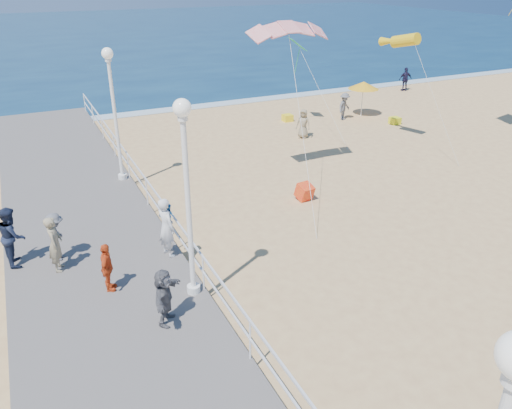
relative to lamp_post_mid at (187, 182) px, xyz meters
name	(u,v)px	position (x,y,z in m)	size (l,w,h in m)	color
ground	(354,259)	(5.35, 0.00, -3.66)	(160.00, 160.00, 0.00)	tan
ocean	(75,36)	(5.35, 65.00, -3.65)	(160.00, 90.00, 0.05)	#0B2A47
surf_line	(168,110)	(5.35, 20.50, -3.63)	(160.00, 1.20, 0.04)	silver
boardwalk	(115,319)	(-2.15, 0.00, -3.46)	(5.00, 44.00, 0.40)	slate
railing	(203,263)	(0.30, 0.00, -2.41)	(0.05, 42.00, 0.55)	white
lamp_post_mid	(187,182)	(0.00, 0.00, 0.00)	(0.44, 0.44, 5.32)	white
lamp_post_far	(113,102)	(0.00, 9.00, 0.00)	(0.44, 0.44, 5.32)	white
woman_holding_toddler	(166,227)	(-0.05, 2.20, -2.31)	(0.69, 0.45, 1.90)	silver
toddler_held	(169,216)	(0.10, 2.35, -2.02)	(0.38, 0.30, 0.78)	#3583C8
spectator_2	(56,237)	(-3.09, 3.40, -2.50)	(0.98, 0.56, 1.52)	#595A5E
spectator_3	(107,268)	(-2.03, 1.10, -2.55)	(0.83, 0.35, 1.41)	#CE4519
spectator_5	(164,297)	(-1.03, -0.91, -2.51)	(1.39, 0.44, 1.50)	#56555A
spectator_6	(55,244)	(-3.17, 2.79, -2.41)	(0.62, 0.41, 1.70)	gray
spectator_7	(12,236)	(-4.25, 3.73, -2.36)	(0.88, 0.68, 1.81)	#192138
beach_walker_a	(344,106)	(14.44, 13.70, -2.84)	(1.05, 0.61, 1.63)	slate
beach_walker_b	(405,79)	(23.18, 18.35, -2.80)	(1.01, 0.42, 1.73)	#1A1732
beach_walker_c	(303,124)	(10.33, 11.63, -2.87)	(0.77, 0.50, 1.58)	gray
box_kite	(304,193)	(6.23, 4.58, -3.36)	(0.55, 0.55, 0.60)	red
beach_umbrella	(364,85)	(15.93, 13.94, -1.75)	(1.90, 1.90, 2.14)	white
beach_chair_left	(287,118)	(11.17, 14.89, -3.46)	(0.55, 0.55, 0.40)	yellow
beach_chair_right	(395,121)	(16.64, 11.58, -3.46)	(0.55, 0.55, 0.40)	yellow
kite_parafoil	(289,27)	(6.73, 7.06, 2.67)	(3.44, 0.90, 0.30)	red
kite_windsock	(405,40)	(13.95, 8.51, 1.60)	(0.56, 0.56, 2.36)	gold
kite_diamond_green	(298,44)	(11.21, 14.05, 0.93)	(1.06, 1.06, 0.02)	green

